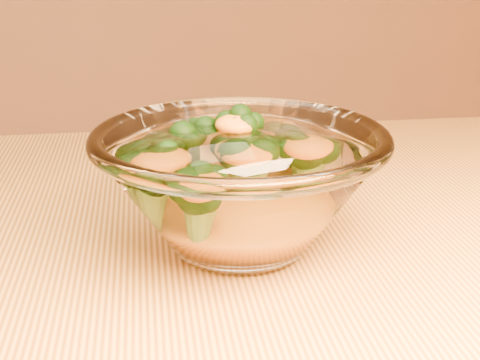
% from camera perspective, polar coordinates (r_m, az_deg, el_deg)
% --- Properties ---
extents(glass_bowl, '(0.23, 0.23, 0.10)m').
position_cam_1_polar(glass_bowl, '(0.52, 0.00, -0.52)').
color(glass_bowl, white).
rests_on(glass_bowl, table).
extents(cheese_sauce, '(0.11, 0.11, 0.03)m').
position_cam_1_polar(cheese_sauce, '(0.52, 0.00, -2.70)').
color(cheese_sauce, orange).
rests_on(cheese_sauce, glass_bowl).
extents(broccoli_heap, '(0.14, 0.13, 0.08)m').
position_cam_1_polar(broccoli_heap, '(0.52, -2.46, 1.19)').
color(broccoli_heap, black).
rests_on(broccoli_heap, cheese_sauce).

